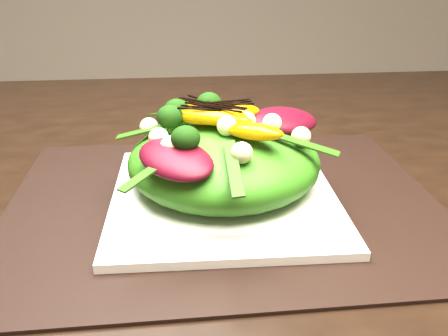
{
  "coord_description": "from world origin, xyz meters",
  "views": [
    {
      "loc": [
        -0.1,
        -0.58,
        1.01
      ],
      "look_at": [
        -0.06,
        -0.12,
        0.79
      ],
      "focal_mm": 38.0,
      "sensor_mm": 36.0,
      "label": 1
    }
  ],
  "objects": [
    {
      "name": "plate_base",
      "position": [
        -0.06,
        -0.12,
        0.76
      ],
      "size": [
        0.25,
        0.25,
        0.01
      ],
      "primitive_type": "cube",
      "rotation": [
        0.0,
        0.0,
        -0.02
      ],
      "color": "white",
      "rests_on": "placemat"
    },
    {
      "name": "placemat",
      "position": [
        -0.06,
        -0.12,
        0.75
      ],
      "size": [
        0.48,
        0.36,
        0.0
      ],
      "primitive_type": "cube",
      "rotation": [
        0.0,
        0.0,
        0.01
      ],
      "color": "black",
      "rests_on": "dining_table"
    },
    {
      "name": "balsamic_drizzle",
      "position": [
        -0.06,
        -0.1,
        0.86
      ],
      "size": [
        0.04,
        0.01,
        0.0
      ],
      "primitive_type": "cube",
      "rotation": [
        0.0,
        0.0,
        -0.08
      ],
      "color": "black",
      "rests_on": "orange_segment"
    },
    {
      "name": "radicchio_leaf",
      "position": [
        0.01,
        -0.1,
        0.84
      ],
      "size": [
        0.1,
        0.08,
        0.02
      ],
      "primitive_type": "ellipsoid",
      "rotation": [
        0.0,
        0.0,
        0.44
      ],
      "color": "#400612",
      "rests_on": "lettuce_mound"
    },
    {
      "name": "salad_bowl",
      "position": [
        -0.06,
        -0.12,
        0.77
      ],
      "size": [
        0.28,
        0.28,
        0.02
      ],
      "primitive_type": "cylinder",
      "rotation": [
        0.0,
        0.0,
        -0.34
      ],
      "color": "white",
      "rests_on": "plate_base"
    },
    {
      "name": "orange_segment",
      "position": [
        -0.06,
        -0.1,
        0.85
      ],
      "size": [
        0.07,
        0.03,
        0.02
      ],
      "primitive_type": "ellipsoid",
      "rotation": [
        0.0,
        0.0,
        -0.08
      ],
      "color": "orange",
      "rests_on": "lettuce_mound"
    },
    {
      "name": "macadamia_nut",
      "position": [
        -0.01,
        -0.16,
        0.84
      ],
      "size": [
        0.02,
        0.02,
        0.02
      ],
      "primitive_type": "sphere",
      "rotation": [
        0.0,
        0.0,
        0.1
      ],
      "color": "#FFECB3",
      "rests_on": "lettuce_mound"
    },
    {
      "name": "lettuce_mound",
      "position": [
        -0.06,
        -0.12,
        0.8
      ],
      "size": [
        0.22,
        0.22,
        0.07
      ],
      "primitive_type": "ellipsoid",
      "rotation": [
        0.0,
        0.0,
        0.06
      ],
      "color": "#377B16",
      "rests_on": "salad_bowl"
    },
    {
      "name": "dining_table",
      "position": [
        0.0,
        0.0,
        0.73
      ],
      "size": [
        1.6,
        0.9,
        0.75
      ],
      "primitive_type": "cube",
      "color": "black",
      "rests_on": "floor"
    },
    {
      "name": "broccoli_floret",
      "position": [
        -0.11,
        -0.08,
        0.85
      ],
      "size": [
        0.04,
        0.04,
        0.04
      ],
      "primitive_type": "sphere",
      "rotation": [
        0.0,
        0.0,
        0.09
      ],
      "color": "black",
      "rests_on": "lettuce_mound"
    }
  ]
}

